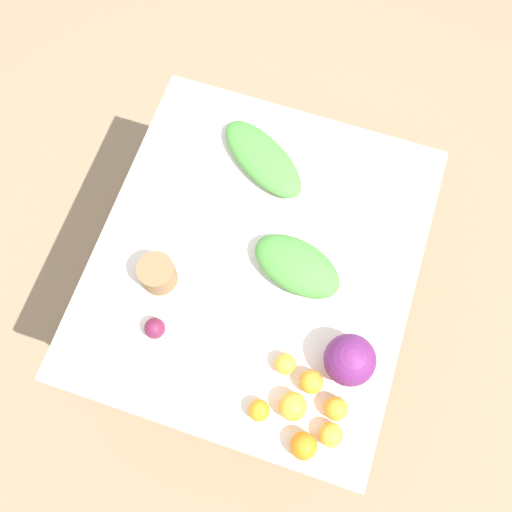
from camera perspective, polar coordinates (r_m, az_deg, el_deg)
The scene contains 14 objects.
ground_plane at distance 2.53m, azimuth 0.00°, elevation -5.67°, with size 8.00×8.00×0.00m, color #937A5B.
dining_table at distance 1.92m, azimuth 0.00°, elevation -1.16°, with size 1.15×1.02×0.73m.
cabbage_purple at distance 1.70m, azimuth 9.36°, elevation -10.22°, with size 0.15×0.15×0.15m, color #6B2366.
paper_bag at distance 1.79m, azimuth -9.81°, elevation -1.76°, with size 0.11×0.11×0.10m, color olive.
greens_bunch_chard at distance 1.78m, azimuth 4.13°, elevation -0.98°, with size 0.29×0.17×0.09m, color #4C933D.
greens_bunch_dandelion at distance 1.94m, azimuth 0.70°, elevation 9.72°, with size 0.36×0.15×0.07m, color #4C933D.
beet_root at distance 1.76m, azimuth -10.10°, elevation -7.13°, with size 0.06×0.06×0.06m, color maroon.
orange_0 at distance 1.70m, azimuth 3.67°, elevation -14.76°, with size 0.08×0.08×0.08m, color #F9A833.
orange_1 at distance 1.71m, azimuth 7.47°, elevation -17.31°, with size 0.07×0.07×0.07m, color #F9A833.
orange_2 at distance 1.72m, azimuth 2.94°, elevation -10.73°, with size 0.06×0.06×0.06m, color #F9A833.
orange_3 at distance 1.70m, azimuth 0.29°, elevation -15.18°, with size 0.06×0.06×0.06m, color orange.
orange_4 at distance 1.71m, azimuth 5.55°, elevation -12.41°, with size 0.07×0.07×0.07m, color orange.
orange_5 at distance 1.70m, azimuth 4.78°, elevation -18.39°, with size 0.08×0.08×0.08m, color orange.
orange_6 at distance 1.71m, azimuth 7.99°, elevation -14.85°, with size 0.07×0.07×0.07m, color orange.
Camera 1 is at (0.57, 0.19, 2.46)m, focal length 40.00 mm.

